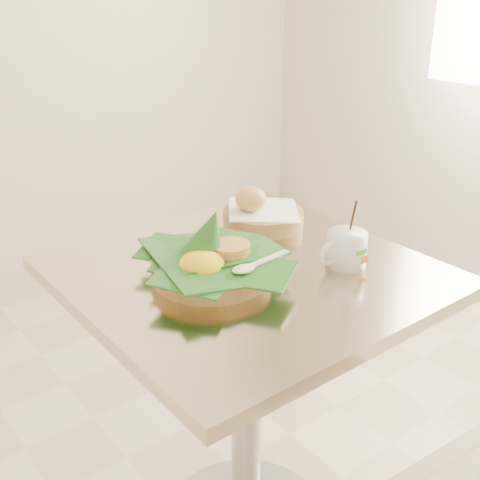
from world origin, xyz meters
TOP-DOWN VIEW (x-y plane):
  - cafe_table at (0.12, 0.03)m, footprint 0.70×0.70m
  - rice_basket at (0.04, 0.05)m, footprint 0.30×0.30m
  - bread_basket at (0.30, 0.20)m, footprint 0.23×0.23m
  - coffee_mug at (0.30, -0.08)m, footprint 0.12×0.09m

SIDE VIEW (x-z plane):
  - cafe_table at x=0.12m, z-range 0.15..0.90m
  - bread_basket at x=0.30m, z-range 0.73..0.83m
  - coffee_mug at x=0.30m, z-range 0.72..0.86m
  - rice_basket at x=0.04m, z-range 0.71..0.87m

